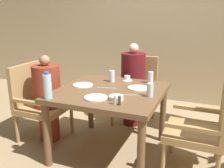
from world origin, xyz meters
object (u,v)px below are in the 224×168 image
diner_in_far_chair (133,84)px  plate_main_left (83,85)px  plate_dessert_center (138,88)px  teacup_with_saucer (127,79)px  chair_right_side (204,126)px  glass_tall_near (112,76)px  glass_tall_far (150,90)px  diner_in_left_chair (47,98)px  chair_far_side (136,88)px  plate_main_right (96,98)px  glass_tall_mid (151,77)px  bowl_small (116,98)px  chair_left_side (38,100)px  water_bottle (47,86)px

diner_in_far_chair → plate_main_left: (-0.34, -0.76, 0.15)m
plate_main_left → plate_dessert_center: 0.61m
plate_dessert_center → teacup_with_saucer: bearing=129.4°
chair_right_side → glass_tall_near: (-1.05, 0.30, 0.30)m
diner_in_far_chair → glass_tall_far: (0.44, -0.86, 0.22)m
diner_in_far_chair → chair_right_side: size_ratio=1.23×
diner_in_left_chair → chair_far_side: 1.24m
diner_in_left_chair → plate_dessert_center: diner_in_left_chair is taller
diner_in_left_chair → diner_in_far_chair: 1.14m
plate_dessert_center → plate_main_right: bearing=-121.8°
chair_far_side → diner_in_far_chair: 0.17m
glass_tall_mid → glass_tall_far: 0.49m
glass_tall_near → diner_in_left_chair: bearing=-156.5°
plate_main_right → bowl_small: 0.20m
glass_tall_far → plate_dessert_center: bearing=129.4°
plate_main_left → glass_tall_near: glass_tall_near is taller
diner_in_left_chair → chair_far_side: diner_in_left_chair is taller
plate_dessert_center → bowl_small: bearing=-101.8°
plate_main_right → teacup_with_saucer: size_ratio=1.89×
plate_main_right → chair_left_side: bearing=162.4°
plate_dessert_center → glass_tall_mid: (0.07, 0.26, 0.06)m
chair_right_side → teacup_with_saucer: bearing=155.3°
diner_in_left_chair → chair_right_side: diner_in_left_chair is taller
glass_tall_far → diner_in_far_chair: bearing=117.0°
plate_main_right → plate_dessert_center: size_ratio=1.00×
diner_in_far_chair → teacup_with_saucer: diner_in_far_chair is taller
glass_tall_far → teacup_with_saucer: bearing=129.4°
glass_tall_near → glass_tall_mid: (0.43, 0.11, 0.00)m
plate_main_right → glass_tall_far: (0.46, 0.23, 0.06)m
plate_dessert_center → glass_tall_mid: size_ratio=1.67×
chair_left_side → glass_tall_mid: size_ratio=6.86×
diner_in_left_chair → diner_in_far_chair: bearing=44.9°
plate_main_left → water_bottle: water_bottle is taller
diner_in_left_chair → chair_right_side: (1.76, -0.00, -0.05)m
glass_tall_mid → plate_main_right: bearing=-116.3°
chair_far_side → glass_tall_far: size_ratio=6.86×
plate_dessert_center → bowl_small: bowl_small is taller
bowl_small → diner_in_far_chair: bearing=99.1°
diner_in_left_chair → water_bottle: size_ratio=4.06×
diner_in_left_chair → glass_tall_far: 1.27m
plate_dessert_center → water_bottle: size_ratio=0.87×
chair_far_side → water_bottle: bearing=-107.1°
diner_in_far_chair → glass_tall_near: diner_in_far_chair is taller
teacup_with_saucer → glass_tall_near: size_ratio=0.88×
glass_tall_near → plate_main_right: bearing=-82.5°
plate_dessert_center → plate_main_left: bearing=-168.2°
chair_far_side → diner_in_far_chair: (-0.00, -0.15, 0.09)m
glass_tall_near → chair_left_side: bearing=-160.2°
glass_tall_near → glass_tall_mid: 0.44m
diner_in_left_chair → water_bottle: diner_in_left_chair is taller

